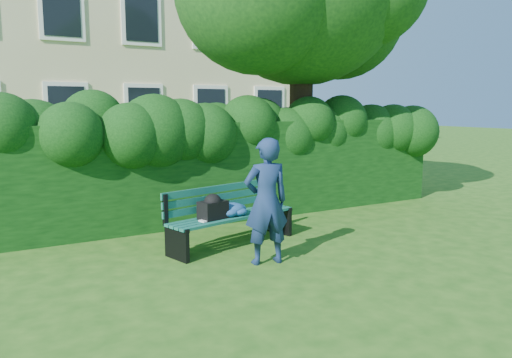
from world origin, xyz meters
TOP-DOWN VIEW (x-y plane):
  - ground at (0.00, 0.00)m, footprint 80.00×80.00m
  - apartment_building at (-0.00, 13.99)m, footprint 16.00×8.08m
  - hedge at (0.00, 2.20)m, footprint 10.00×1.00m
  - park_bench at (-0.60, 0.43)m, footprint 2.20×1.05m
  - man_reading at (-0.53, -0.58)m, footprint 0.67×0.49m

SIDE VIEW (x-z plane):
  - ground at x=0.00m, z-range 0.00..0.00m
  - park_bench at x=-0.60m, z-range 0.06..0.95m
  - man_reading at x=-0.53m, z-range 0.00..1.68m
  - hedge at x=0.00m, z-range 0.00..1.80m
  - apartment_building at x=0.00m, z-range 0.00..12.00m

